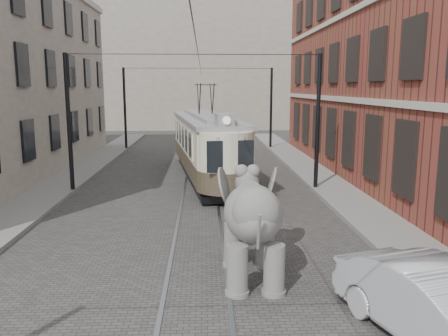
{
  "coord_description": "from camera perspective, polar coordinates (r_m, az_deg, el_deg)",
  "views": [
    {
      "loc": [
        0.2,
        -13.71,
        4.55
      ],
      "look_at": [
        0.81,
        0.07,
        2.1
      ],
      "focal_mm": 36.28,
      "sensor_mm": 36.0,
      "label": 1
    }
  ],
  "objects": [
    {
      "name": "ground",
      "position": [
        14.45,
        -3.22,
        -8.3
      ],
      "size": [
        120.0,
        120.0,
        0.0
      ],
      "primitive_type": "plane",
      "color": "#44413F"
    },
    {
      "name": "tram_rails",
      "position": [
        14.45,
        -3.23,
        -8.26
      ],
      "size": [
        1.54,
        80.0,
        0.02
      ],
      "primitive_type": null,
      "color": "slate",
      "rests_on": "ground"
    },
    {
      "name": "sidewalk_right",
      "position": [
        15.55,
        19.66,
        -7.26
      ],
      "size": [
        2.0,
        60.0,
        0.15
      ],
      "primitive_type": "cube",
      "color": "slate",
      "rests_on": "ground"
    },
    {
      "name": "brick_building",
      "position": [
        25.19,
        23.45,
        12.57
      ],
      "size": [
        8.0,
        26.0,
        12.0
      ],
      "primitive_type": "cube",
      "color": "maroon",
      "rests_on": "ground"
    },
    {
      "name": "distant_block",
      "position": [
        53.77,
        -2.82,
        12.68
      ],
      "size": [
        28.0,
        10.0,
        14.0
      ],
      "primitive_type": "cube",
      "color": "gray",
      "rests_on": "ground"
    },
    {
      "name": "catenary",
      "position": [
        18.78,
        -3.76,
        5.32
      ],
      "size": [
        11.0,
        30.2,
        6.0
      ],
      "primitive_type": null,
      "color": "black",
      "rests_on": "ground"
    },
    {
      "name": "tram",
      "position": [
        23.13,
        -2.31,
        4.67
      ],
      "size": [
        4.06,
        12.18,
        4.75
      ],
      "primitive_type": null,
      "rotation": [
        0.0,
        0.0,
        0.14
      ],
      "color": "beige",
      "rests_on": "ground"
    },
    {
      "name": "elephant",
      "position": [
        10.81,
        3.62,
        -7.57
      ],
      "size": [
        2.36,
        4.21,
        2.56
      ],
      "primitive_type": null,
      "rotation": [
        0.0,
        0.0,
        -0.01
      ],
      "color": "slate",
      "rests_on": "ground"
    },
    {
      "name": "parked_car",
      "position": [
        9.18,
        25.54,
        -15.63
      ],
      "size": [
        2.85,
        4.63,
        1.44
      ],
      "primitive_type": "imported",
      "rotation": [
        0.0,
        0.0,
        0.32
      ],
      "color": "#A5A6AA",
      "rests_on": "ground"
    }
  ]
}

